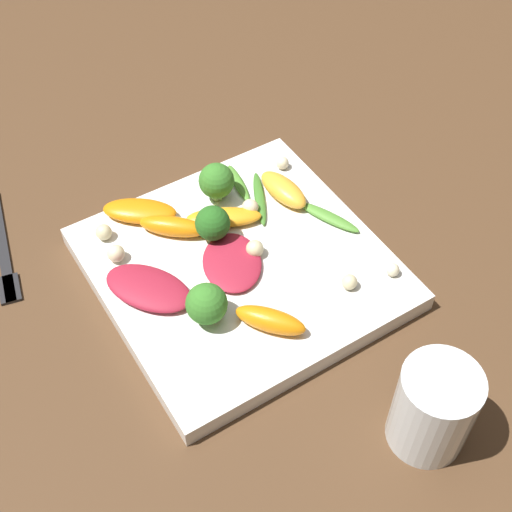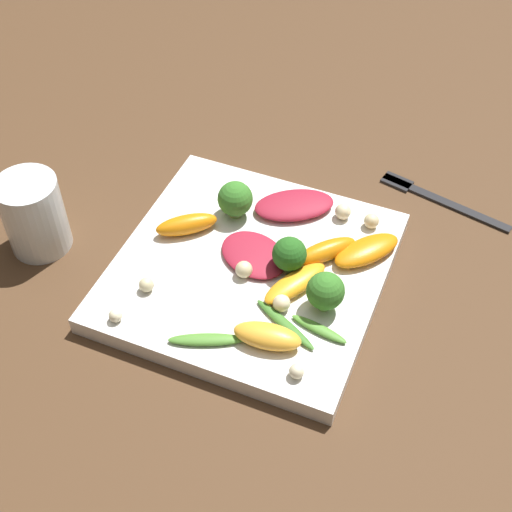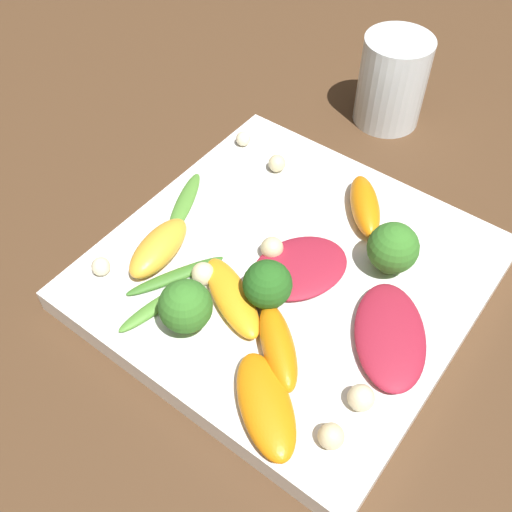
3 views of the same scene
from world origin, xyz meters
The scene contains 24 objects.
ground_plane centered at (0.00, 0.00, 0.00)m, with size 2.40×2.40×0.00m, color #4C331E.
plate centered at (0.00, 0.00, 0.01)m, with size 0.28×0.28×0.02m.
drinking_glass centered at (0.04, -0.24, 0.05)m, with size 0.07×0.07×0.09m.
fork centered at (-0.20, 0.15, 0.00)m, with size 0.05×0.16×0.01m.
radicchio_leaf_0 centered at (-0.10, 0.01, 0.03)m, with size 0.09×0.10×0.01m.
radicchio_leaf_1 centered at (-0.01, 0.00, 0.03)m, with size 0.09×0.10×0.01m.
orange_segment_0 centered at (-0.04, 0.07, 0.03)m, with size 0.07×0.06×0.02m.
orange_segment_1 centered at (-0.02, -0.08, 0.03)m, with size 0.06×0.07×0.02m.
orange_segment_2 centered at (-0.06, 0.11, 0.03)m, with size 0.08×0.08×0.02m.
orange_segment_3 centered at (0.09, 0.05, 0.03)m, with size 0.04×0.07×0.02m.
orange_segment_4 centered at (0.01, 0.06, 0.03)m, with size 0.08×0.06×0.02m.
broccoli_floret_0 centered at (-0.01, 0.04, 0.05)m, with size 0.04×0.04×0.04m.
broccoli_floret_1 centered at (-0.06, -0.04, 0.05)m, with size 0.04×0.04×0.04m.
broccoli_floret_2 centered at (0.03, 0.09, 0.05)m, with size 0.04×0.04×0.05m.
arugula_sprig_0 centered at (0.06, 0.06, 0.02)m, with size 0.05×0.08×0.01m.
arugula_sprig_1 centered at (0.11, 0.00, 0.03)m, with size 0.04×0.07×0.01m.
arugula_sprig_2 centered at (0.06, 0.10, 0.02)m, with size 0.02×0.06×0.01m.
macadamia_nut_0 centered at (0.12, -0.09, 0.03)m, with size 0.01×0.01×0.01m.
macadamia_nut_1 centered at (0.11, 0.09, 0.03)m, with size 0.01×0.01×0.01m.
macadamia_nut_2 centered at (0.04, 0.05, 0.03)m, with size 0.02×0.02×0.02m.
macadamia_nut_3 centered at (-0.10, 0.10, 0.03)m, with size 0.02×0.02×0.02m.
macadamia_nut_4 centered at (0.07, -0.08, 0.03)m, with size 0.02×0.02×0.02m.
macadamia_nut_5 centered at (-0.11, 0.07, 0.03)m, with size 0.02×0.02×0.02m.
macadamia_nut_6 centered at (0.02, 0.00, 0.03)m, with size 0.02×0.02×0.02m.
Camera 1 is at (-0.23, -0.40, 0.58)m, focal length 50.00 mm.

